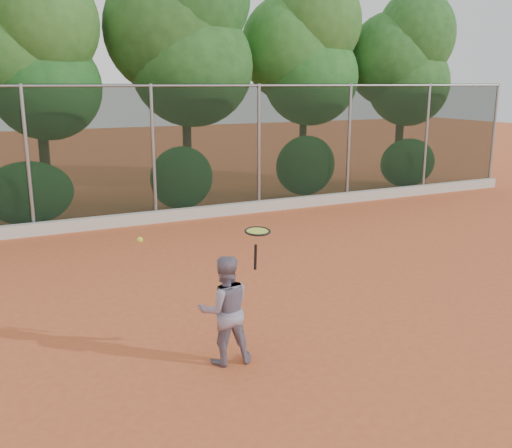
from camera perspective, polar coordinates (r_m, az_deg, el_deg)
name	(u,v)px	position (r m, az deg, el deg)	size (l,w,h in m)	color
ground	(284,316)	(8.95, 2.83, -9.19)	(80.00, 80.00, 0.00)	#C7592F
concrete_curb	(158,217)	(14.97, -9.77, 0.72)	(24.00, 0.20, 0.30)	#BBB7AE
tennis_player	(225,310)	(7.31, -3.14, -8.57)	(0.70, 0.54, 1.43)	gray
chainlink_fence	(153,150)	(14.85, -10.23, 7.30)	(24.09, 0.09, 3.50)	black
foliage_backdrop	(109,49)	(16.58, -14.48, 16.56)	(23.70, 3.63, 7.55)	#3B2916
tennis_racket	(257,234)	(7.03, 0.13, -1.03)	(0.38, 0.38, 0.55)	black
tennis_ball_in_flight	(140,240)	(6.92, -11.54, -1.56)	(0.07, 0.07, 0.07)	#C7DB31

